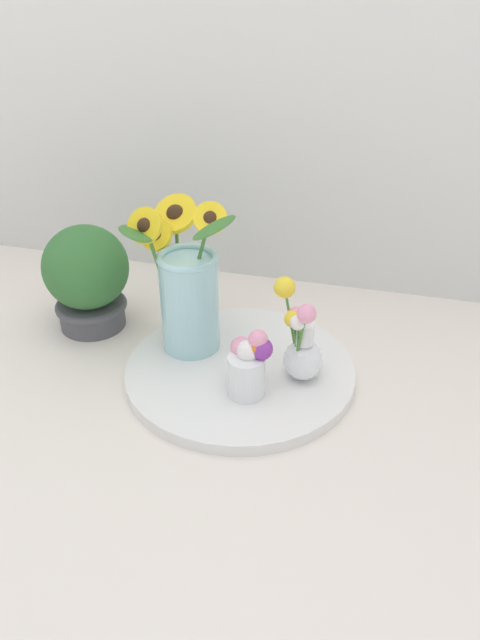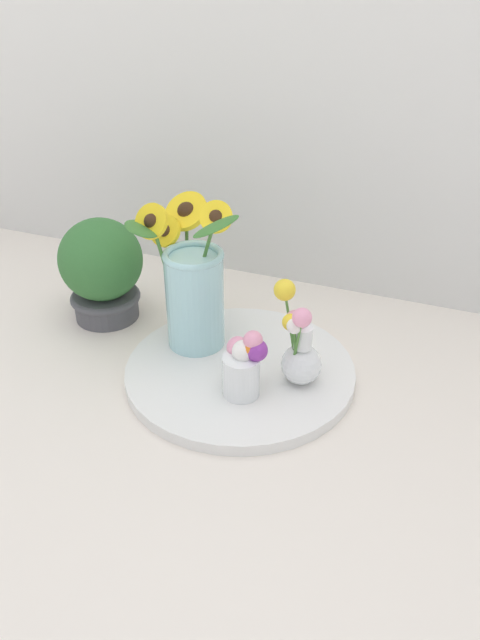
# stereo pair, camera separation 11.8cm
# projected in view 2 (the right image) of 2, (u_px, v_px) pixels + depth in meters

# --- Properties ---
(ground_plane) EXTENTS (6.00, 6.00, 0.00)m
(ground_plane) POSITION_uv_depth(u_px,v_px,m) (215.00, 383.00, 1.23)
(ground_plane) COLOR silver
(serving_tray) EXTENTS (0.46, 0.46, 0.02)m
(serving_tray) POSITION_uv_depth(u_px,v_px,m) (240.00, 371.00, 1.24)
(serving_tray) COLOR white
(serving_tray) RESTS_ON ground_plane
(mason_jar_sunflowers) EXTENTS (0.26, 0.24, 0.31)m
(mason_jar_sunflowers) POSITION_uv_depth(u_px,v_px,m) (192.00, 287.00, 1.25)
(mason_jar_sunflowers) COLOR #9ED1D6
(mason_jar_sunflowers) RESTS_ON serving_tray
(vase_small_center) EXTENTS (0.08, 0.08, 0.13)m
(vase_small_center) POSITION_uv_depth(u_px,v_px,m) (244.00, 364.00, 1.14)
(vase_small_center) COLOR white
(vase_small_center) RESTS_ON serving_tray
(vase_bulb_right) EXTENTS (0.10, 0.09, 0.20)m
(vase_bulb_right) POSITION_uv_depth(u_px,v_px,m) (299.00, 346.00, 1.16)
(vase_bulb_right) COLOR white
(vase_bulb_right) RESTS_ON serving_tray
(potted_plant) EXTENTS (0.18, 0.18, 0.24)m
(potted_plant) POSITION_uv_depth(u_px,v_px,m) (102.00, 269.00, 1.38)
(potted_plant) COLOR #4C4C51
(potted_plant) RESTS_ON ground_plane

